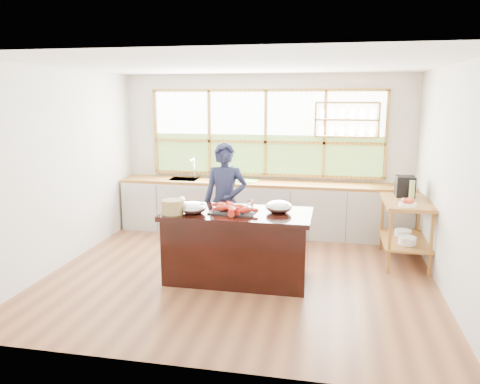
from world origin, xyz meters
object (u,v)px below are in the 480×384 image
(cook, at_px, (225,203))
(wicker_basket, at_px, (173,207))
(island, at_px, (238,246))
(espresso_machine, at_px, (405,186))

(cook, xyz_separation_m, wicker_basket, (-0.45, -0.93, 0.14))
(island, relative_size, espresso_machine, 6.25)
(island, bearing_deg, cook, 114.93)
(island, distance_m, cook, 0.85)
(cook, xyz_separation_m, espresso_machine, (2.51, 0.70, 0.20))
(island, relative_size, wicker_basket, 6.76)
(island, xyz_separation_m, cook, (-0.32, 0.68, 0.39))
(island, distance_m, espresso_machine, 2.66)
(island, distance_m, wicker_basket, 0.97)
(wicker_basket, bearing_deg, espresso_machine, 28.86)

